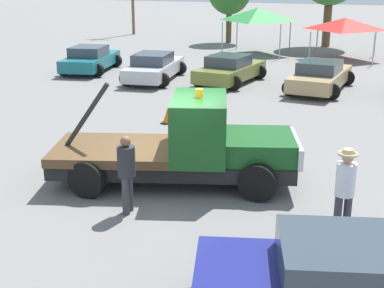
% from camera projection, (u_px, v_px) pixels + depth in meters
% --- Properties ---
extents(ground_plane, '(160.00, 160.00, 0.00)m').
position_uv_depth(ground_plane, '(173.00, 182.00, 13.38)').
color(ground_plane, slate).
extents(tow_truck, '(6.32, 3.67, 2.51)m').
position_uv_depth(tow_truck, '(188.00, 147.00, 13.08)').
color(tow_truck, black).
rests_on(tow_truck, ground).
extents(foreground_car, '(5.49, 3.15, 1.34)m').
position_uv_depth(foreground_car, '(366.00, 284.00, 7.82)').
color(foreground_car, navy).
rests_on(foreground_car, ground).
extents(person_near_truck, '(0.40, 0.40, 1.79)m').
position_uv_depth(person_near_truck, '(345.00, 185.00, 10.41)').
color(person_near_truck, '#38383D').
rests_on(person_near_truck, ground).
extents(person_at_hood, '(0.39, 0.39, 1.74)m').
position_uv_depth(person_at_hood, '(127.00, 169.00, 11.39)').
color(person_at_hood, '#38383D').
rests_on(person_at_hood, ground).
extents(parked_car_teal, '(2.94, 4.79, 1.34)m').
position_uv_depth(parked_car_teal, '(90.00, 59.00, 28.05)').
color(parked_car_teal, '#196670').
rests_on(parked_car_teal, ground).
extents(parked_car_silver, '(2.74, 5.02, 1.34)m').
position_uv_depth(parked_car_silver, '(154.00, 67.00, 25.71)').
color(parked_car_silver, '#B7B7BC').
rests_on(parked_car_silver, ground).
extents(parked_car_olive, '(2.90, 4.70, 1.34)m').
position_uv_depth(parked_car_olive, '(230.00, 69.00, 25.08)').
color(parked_car_olive, olive).
rests_on(parked_car_olive, ground).
extents(parked_car_tan, '(2.82, 5.06, 1.34)m').
position_uv_depth(parked_car_tan, '(320.00, 76.00, 23.48)').
color(parked_car_tan, tan).
rests_on(parked_car_tan, ground).
extents(canopy_tent_green, '(3.66, 3.66, 2.88)m').
position_uv_depth(canopy_tent_green, '(258.00, 14.00, 33.54)').
color(canopy_tent_green, '#9E9EA3').
rests_on(canopy_tent_green, ground).
extents(canopy_tent_red, '(3.58, 3.58, 2.45)m').
position_uv_depth(canopy_tent_red, '(345.00, 24.00, 31.47)').
color(canopy_tent_red, '#9E9EA3').
rests_on(canopy_tent_red, ground).
extents(traffic_cone, '(0.40, 0.40, 0.55)m').
position_uv_depth(traffic_cone, '(168.00, 116.00, 18.49)').
color(traffic_cone, black).
rests_on(traffic_cone, ground).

